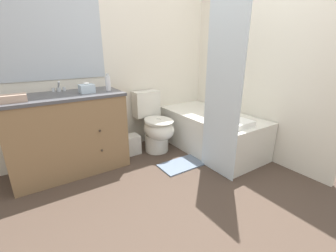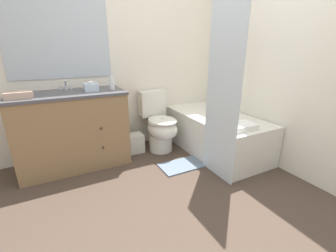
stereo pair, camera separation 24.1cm
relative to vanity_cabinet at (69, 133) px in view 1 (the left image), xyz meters
The scene contains 14 objects.
ground_plane 1.56m from the vanity_cabinet, 60.44° to the right, with size 14.00×14.00×0.00m, color #47382D.
wall_back 1.13m from the vanity_cabinet, 22.34° to the left, with size 8.00×0.06×2.50m.
wall_right 2.29m from the vanity_cabinet, 13.81° to the right, with size 0.05×2.57×2.50m.
vanity_cabinet is the anchor object (origin of this frame).
sink_faucet 0.50m from the vanity_cabinet, 90.00° to the left, with size 0.14×0.12×0.12m.
toilet 1.05m from the vanity_cabinet, ahead, with size 0.36×0.65×0.76m.
bathtub 1.75m from the vanity_cabinet, 14.65° to the right, with size 0.72×1.43×0.49m.
shower_curtain 1.72m from the vanity_cabinet, 35.84° to the right, with size 0.01×0.47×2.01m.
wastebasket 0.79m from the vanity_cabinet, ahead, with size 0.21×0.18×0.25m.
tissue_box 0.53m from the vanity_cabinet, ahead, with size 0.15×0.14×0.11m.
soap_dispenser 0.69m from the vanity_cabinet, ahead, with size 0.06×0.06×0.19m.
hand_towel_folded 0.64m from the vanity_cabinet, 162.62° to the right, with size 0.23×0.13×0.07m.
bath_towel_folded 1.86m from the vanity_cabinet, 32.05° to the right, with size 0.32×0.20×0.06m.
bath_mat 1.32m from the vanity_cabinet, 29.56° to the right, with size 0.53×0.30×0.02m.
Camera 1 is at (-1.09, -1.19, 1.31)m, focal length 24.00 mm.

